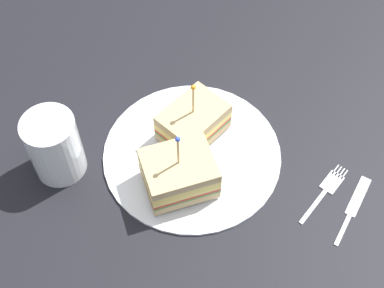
{
  "coord_description": "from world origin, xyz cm",
  "views": [
    {
      "loc": [
        -14.02,
        42.57,
        68.17
      ],
      "look_at": [
        0.0,
        0.0,
        2.91
      ],
      "focal_mm": 50.74,
      "sensor_mm": 36.0,
      "label": 1
    }
  ],
  "objects": [
    {
      "name": "plate",
      "position": [
        0.0,
        0.0,
        0.45
      ],
      "size": [
        26.65,
        26.65,
        0.91
      ],
      "primitive_type": "cylinder",
      "color": "white",
      "rests_on": "ground_plane"
    },
    {
      "name": "sandwich_half_front",
      "position": [
        0.97,
        -3.52,
        3.44
      ],
      "size": [
        10.31,
        11.6,
        10.79
      ],
      "color": "tan",
      "rests_on": "plate"
    },
    {
      "name": "knife",
      "position": [
        -24.45,
        1.19,
        0.18
      ],
      "size": [
        3.52,
        12.2,
        0.35
      ],
      "color": "silver",
      "rests_on": "ground_plane"
    },
    {
      "name": "sandwich_half_back",
      "position": [
        -0.21,
        5.8,
        3.74
      ],
      "size": [
        12.43,
        12.05,
        11.45
      ],
      "color": "tan",
      "rests_on": "plate"
    },
    {
      "name": "drink_glass",
      "position": [
        17.75,
        7.93,
        4.56
      ],
      "size": [
        7.5,
        7.5,
        10.47
      ],
      "color": "gold",
      "rests_on": "ground_plane"
    },
    {
      "name": "ground_plane",
      "position": [
        0.0,
        0.0,
        -1.0
      ],
      "size": [
        108.96,
        108.96,
        2.0
      ],
      "primitive_type": "cube",
      "color": "black"
    },
    {
      "name": "fork",
      "position": [
        -20.4,
        -0.58,
        0.18
      ],
      "size": [
        5.21,
        11.31,
        0.35
      ],
      "color": "silver",
      "rests_on": "ground_plane"
    }
  ]
}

